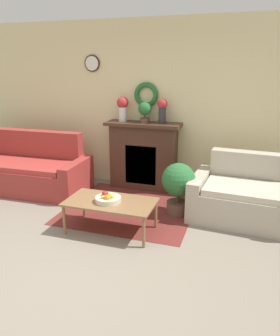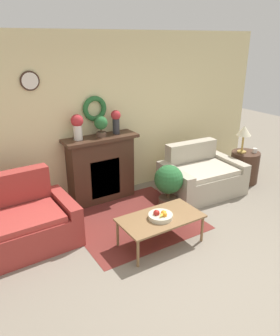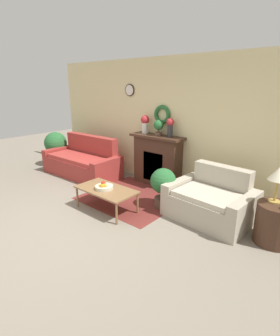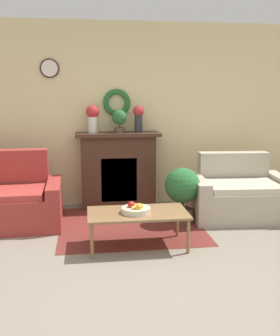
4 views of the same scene
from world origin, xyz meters
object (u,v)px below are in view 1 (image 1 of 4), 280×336
fruit_bowl (108,199)px  vase_on_mantel_left (123,107)px  potted_plant_on_mantel (145,110)px  potted_plant_floor_by_loveseat (178,184)px  fireplace (143,155)px  coffee_table (111,204)px  loveseat_right (243,197)px  vase_on_mantel_right (162,109)px  couch_left (29,171)px

fruit_bowl → vase_on_mantel_left: size_ratio=0.80×
potted_plant_on_mantel → potted_plant_floor_by_loveseat: size_ratio=0.45×
fireplace → fruit_bowl: bearing=-87.9°
potted_plant_on_mantel → potted_plant_floor_by_loveseat: potted_plant_on_mantel is taller
coffee_table → vase_on_mantel_left: vase_on_mantel_left is taller
loveseat_right → vase_on_mantel_right: bearing=156.9°
couch_left → potted_plant_on_mantel: potted_plant_on_mantel is taller
vase_on_mantel_left → vase_on_mantel_right: vase_on_mantel_left is taller
fireplace → vase_on_mantel_left: (-0.36, 0.01, 0.78)m
coffee_table → potted_plant_floor_by_loveseat: 1.02m
vase_on_mantel_left → potted_plant_on_mantel: 0.39m
loveseat_right → vase_on_mantel_right: 1.81m
fruit_bowl → potted_plant_floor_by_loveseat: size_ratio=0.43×
fireplace → coffee_table: fireplace is taller
fireplace → loveseat_right: fireplace is taller
couch_left → vase_on_mantel_left: (1.44, 0.65, 1.03)m
vase_on_mantel_right → potted_plant_on_mantel: bearing=-175.9°
loveseat_right → potted_plant_on_mantel: (-1.59, 0.65, 1.01)m
fruit_bowl → vase_on_mantel_right: 1.88m
loveseat_right → vase_on_mantel_left: vase_on_mantel_left is taller
fruit_bowl → vase_on_mantel_right: (0.24, 1.63, 0.90)m
couch_left → vase_on_mantel_left: vase_on_mantel_left is taller
coffee_table → potted_plant_on_mantel: (-0.06, 1.58, 0.94)m
potted_plant_on_mantel → vase_on_mantel_left: bearing=177.0°
coffee_table → fruit_bowl: (-0.02, -0.03, 0.07)m
fruit_bowl → vase_on_mantel_left: bearing=104.4°
vase_on_mantel_left → potted_plant_floor_by_loveseat: (1.13, -0.85, -0.90)m
vase_on_mantel_right → potted_plant_floor_by_loveseat: vase_on_mantel_right is taller
fireplace → potted_plant_floor_by_loveseat: bearing=-47.8°
fruit_bowl → potted_plant_on_mantel: size_ratio=0.97×
couch_left → fruit_bowl: size_ratio=6.37×
coffee_table → fruit_bowl: fruit_bowl is taller
vase_on_mantel_right → fruit_bowl: bearing=-98.5°
loveseat_right → coffee_table: bearing=-144.8°
couch_left → fruit_bowl: bearing=-29.3°
loveseat_right → coffee_table: (-1.54, -0.93, 0.07)m
loveseat_right → potted_plant_on_mantel: size_ratio=4.26×
loveseat_right → potted_plant_floor_by_loveseat: bearing=-164.1°
couch_left → coffee_table: couch_left is taller
couch_left → potted_plant_on_mantel: size_ratio=6.17×
coffee_table → potted_plant_on_mantel: 1.84m
loveseat_right → vase_on_mantel_left: (-1.98, 0.67, 1.05)m
fireplace → loveseat_right: size_ratio=0.87×
loveseat_right → vase_on_mantel_left: bearing=165.2°
vase_on_mantel_right → vase_on_mantel_left: bearing=-180.0°
vase_on_mantel_right → potted_plant_floor_by_loveseat: bearing=-61.5°
vase_on_mantel_left → potted_plant_on_mantel: size_ratio=1.21×
vase_on_mantel_left → coffee_table: bearing=-74.6°
fireplace → loveseat_right: bearing=-22.4°
loveseat_right → potted_plant_floor_by_loveseat: loveseat_right is taller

